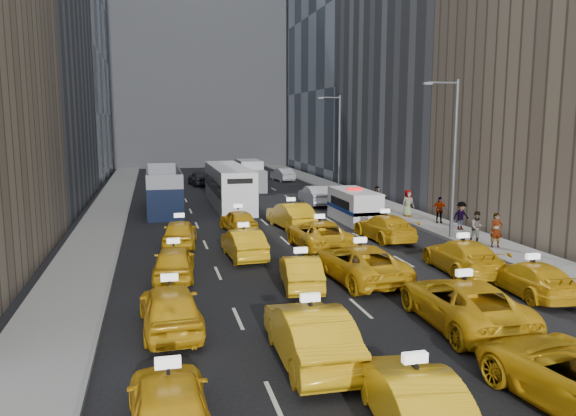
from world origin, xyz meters
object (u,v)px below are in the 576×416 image
nypd_van (354,206)px  double_decker (164,190)px  box_truck (250,175)px  city_bus (228,186)px  taxi_0 (169,405)px  taxi_1 (413,399)px  pedestrian_0 (496,230)px

nypd_van → double_decker: 14.83m
nypd_van → box_truck: box_truck is taller
nypd_van → city_bus: 11.74m
taxi_0 → nypd_van: nypd_van is taller
taxi_1 → box_truck: (4.01, 43.99, 0.68)m
taxi_0 → taxi_1: size_ratio=0.97×
taxi_0 → pedestrian_0: (17.28, 14.08, 0.32)m
taxi_0 → city_bus: 33.47m
taxi_0 → city_bus: bearing=-101.0°
taxi_1 → box_truck: 44.18m
taxi_0 → double_decker: size_ratio=0.40×
pedestrian_0 → city_bus: bearing=132.1°
city_bus → pedestrian_0: size_ratio=6.85×
taxi_1 → city_bus: 33.98m
taxi_0 → pedestrian_0: size_ratio=2.39×
double_decker → pedestrian_0: 24.46m
taxi_0 → nypd_van: bearing=-119.8°
nypd_van → city_bus: city_bus is taller
taxi_1 → pedestrian_0: (12.10, 15.06, 0.32)m
taxi_0 → box_truck: 43.98m
taxi_1 → box_truck: size_ratio=0.70×
nypd_van → pedestrian_0: (4.34, -9.69, 0.01)m
city_bus → box_truck: (3.51, 10.03, -0.16)m
taxi_0 → nypd_van: 27.06m
taxi_1 → double_decker: double_decker is taller
double_decker → city_bus: city_bus is taller
double_decker → taxi_0: bearing=-88.1°
taxi_1 → nypd_van: 25.94m
nypd_van → double_decker: bearing=150.7°
nypd_van → city_bus: size_ratio=0.44×
double_decker → box_truck: size_ratio=1.69×
nypd_van → box_truck: (-3.76, 19.24, 0.37)m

